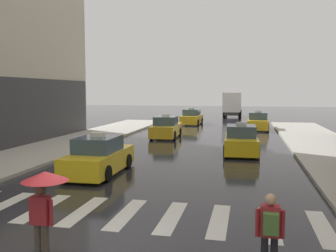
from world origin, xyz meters
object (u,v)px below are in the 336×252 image
Objects in this scene: box_truck at (232,104)px; pedestrian_with_backpack at (270,229)px; taxi_fifth at (192,118)px; taxi_lead at (99,157)px; taxi_third at (166,128)px; taxi_fourth at (258,122)px; taxi_second at (241,141)px; pedestrian_with_umbrella at (44,191)px.

box_truck is 4.58× the size of pedestrian_with_backpack.
taxi_fifth reaches higher than pedestrian_with_backpack.
taxi_third is (0.17, 12.86, 0.00)m from taxi_lead.
box_truck is at bearing 100.58° from taxi_fourth.
taxi_lead is 0.99× the size of taxi_fourth.
pedestrian_with_backpack is at bearing -79.02° from taxi_fifth.
taxi_second is 15.23m from pedestrian_with_umbrella.
pedestrian_with_umbrella is at bearing -176.53° from pedestrian_with_backpack.
taxi_second is 1.00× the size of taxi_third.
taxi_fifth is at bearing 88.39° from taxi_third.
taxi_fifth is at bearing 107.17° from taxi_second.
taxi_third is 21.68m from pedestrian_with_backpack.
taxi_lead is at bearing -96.84° from box_truck.
taxi_lead is at bearing -109.91° from taxi_fourth.
taxi_third is 10.05m from taxi_fourth.
box_truck is (-1.63, 29.16, 1.13)m from taxi_second.
taxi_fifth is 2.36× the size of pedestrian_with_umbrella.
box_truck is (4.29, 35.80, 1.13)m from taxi_lead.
pedestrian_with_umbrella reaches higher than taxi_second.
taxi_fourth is 2.79× the size of pedestrian_with_backpack.
taxi_fourth is (1.32, 13.36, 0.00)m from taxi_second.
taxi_third is at bearing -134.75° from taxi_fourth.
taxi_fourth is at bearing 79.70° from pedestrian_with_umbrella.
taxi_fourth is at bearing -79.42° from box_truck.
taxi_fourth is at bearing 45.25° from taxi_third.
taxi_second is at bearing -86.80° from box_truck.
taxi_third is at bearing -100.19° from box_truck.
taxi_second and taxi_fourth have the same top height.
taxi_third is at bearing 89.26° from taxi_lead.
taxi_fourth is 27.82m from pedestrian_with_backpack.
taxi_second is 8.47m from taxi_third.
taxi_second and taxi_fifth have the same top height.
taxi_second is 0.61× the size of box_truck.
taxi_fifth is at bearing 92.93° from pedestrian_with_umbrella.
taxi_lead reaches higher than pedestrian_with_backpack.
pedestrian_with_umbrella is (2.14, -8.09, 0.79)m from taxi_lead.
taxi_third is 21.06m from pedestrian_with_umbrella.
taxi_fifth is at bearing 88.85° from taxi_lead.
pedestrian_with_backpack is at bearing -86.91° from taxi_second.
taxi_second is 2.37× the size of pedestrian_with_umbrella.
box_truck reaches higher than pedestrian_with_umbrella.
pedestrian_with_umbrella is at bearing -75.19° from taxi_lead.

